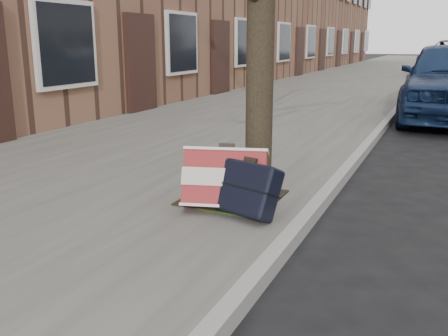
% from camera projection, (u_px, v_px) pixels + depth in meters
% --- Properties ---
extents(near_sidewalk, '(5.00, 70.00, 0.12)m').
position_uv_depth(near_sidewalk, '(342.00, 84.00, 17.60)').
color(near_sidewalk, slate).
rests_on(near_sidewalk, ground).
extents(dirt_patch, '(0.85, 0.85, 0.02)m').
position_uv_depth(dirt_patch, '(233.00, 197.00, 4.71)').
color(dirt_patch, black).
rests_on(dirt_patch, near_sidewalk).
extents(suitcase_red, '(0.79, 0.57, 0.55)m').
position_uv_depth(suitcase_red, '(225.00, 179.00, 4.33)').
color(suitcase_red, maroon).
rests_on(suitcase_red, near_sidewalk).
extents(suitcase_navy, '(0.71, 0.54, 0.49)m').
position_uv_depth(suitcase_navy, '(243.00, 187.00, 4.20)').
color(suitcase_navy, black).
rests_on(suitcase_navy, near_sidewalk).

